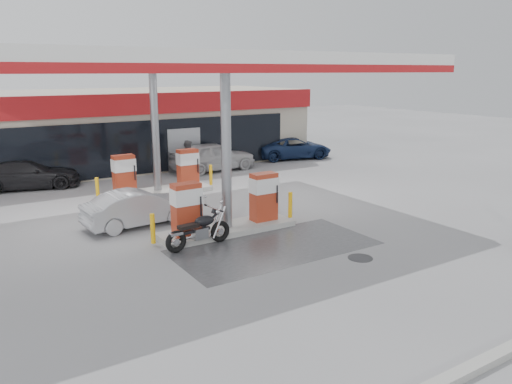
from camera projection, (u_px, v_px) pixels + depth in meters
ground at (261, 250)px, 14.45m from camera, size 90.00×90.00×0.00m
wet_patch at (275, 247)px, 14.71m from camera, size 6.00×3.00×0.00m
drain_cover at (360, 258)px, 13.84m from camera, size 0.70×0.70×0.01m
kerb at (478, 365)px, 8.68m from camera, size 28.00×0.25×0.15m
store_building at (102, 128)px, 27.06m from camera, size 22.00×8.22×4.00m
canopy at (183, 64)px, 17.30m from camera, size 16.00×10.02×5.51m
pump_island_near at (227, 211)px, 15.92m from camera, size 5.14×1.30×1.78m
pump_island_far at (157, 177)px, 20.85m from camera, size 5.14×1.30×1.78m
parked_motorcycle at (200, 231)px, 14.62m from camera, size 2.18×0.84×1.12m
sedan_white at (213, 156)px, 25.69m from camera, size 4.51×1.95×1.51m
attendant at (188, 159)px, 23.96m from camera, size 0.77×0.95×1.84m
hatchback_silver at (139, 208)px, 16.64m from camera, size 3.76×1.58×1.21m
parked_car_left at (26, 174)px, 21.82m from camera, size 4.73×2.69×1.29m
parked_car_right at (293, 148)px, 29.34m from camera, size 4.88×3.05×1.26m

